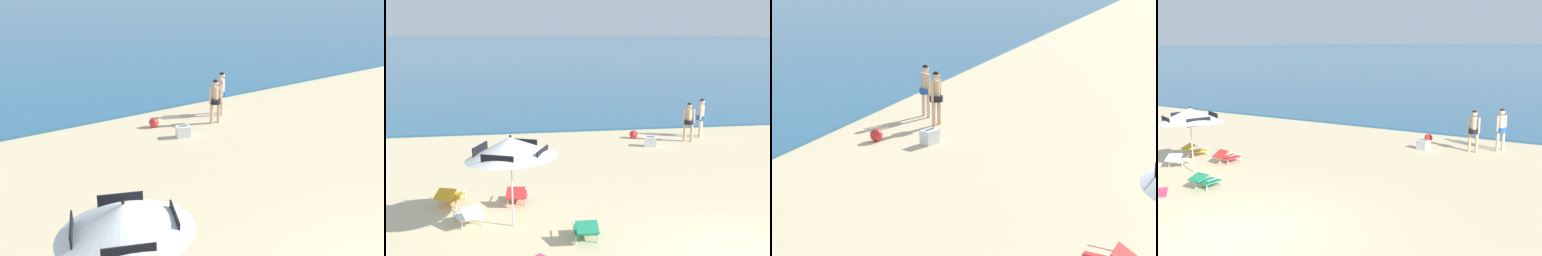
% 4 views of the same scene
% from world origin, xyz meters
% --- Properties ---
extents(ground_plane, '(800.00, 800.00, 0.00)m').
position_xyz_m(ground_plane, '(0.00, 0.00, 0.00)').
color(ground_plane, '#D1BA8E').
extents(beach_umbrella_striped_main, '(3.10, 3.10, 2.29)m').
position_xyz_m(beach_umbrella_striped_main, '(-4.66, 3.05, 1.97)').
color(beach_umbrella_striped_main, silver).
rests_on(beach_umbrella_striped_main, ground).
extents(lounge_chair_under_umbrella, '(0.67, 0.96, 0.52)m').
position_xyz_m(lounge_chair_under_umbrella, '(-4.53, 4.49, 0.27)').
color(lounge_chair_under_umbrella, red).
rests_on(lounge_chair_under_umbrella, ground).
extents(lounge_chair_beside_umbrella, '(0.80, 1.01, 0.51)m').
position_xyz_m(lounge_chair_beside_umbrella, '(-6.35, 4.64, 0.27)').
color(lounge_chair_beside_umbrella, gold).
rests_on(lounge_chair_beside_umbrella, ground).
extents(lounge_chair_facing_sea, '(0.61, 0.90, 0.50)m').
position_xyz_m(lounge_chair_facing_sea, '(-3.03, 2.03, 0.28)').
color(lounge_chair_facing_sea, '#1E7F56').
rests_on(lounge_chair_facing_sea, ground).
extents(lounge_chair_spare_folded, '(0.85, 1.02, 0.51)m').
position_xyz_m(lounge_chair_spare_folded, '(-5.71, 3.27, 0.27)').
color(lounge_chair_spare_folded, white).
rests_on(lounge_chair_spare_folded, ground).
extents(person_standing_near_shore, '(0.43, 0.44, 1.74)m').
position_xyz_m(person_standing_near_shore, '(3.89, 11.25, 1.01)').
color(person_standing_near_shore, beige).
rests_on(person_standing_near_shore, ground).
extents(person_standing_beside, '(0.50, 0.42, 1.71)m').
position_xyz_m(person_standing_beside, '(2.97, 10.49, 0.99)').
color(person_standing_beside, '#D8A87F').
rests_on(person_standing_beside, ground).
extents(cooler_box, '(0.58, 0.49, 0.43)m').
position_xyz_m(cooler_box, '(1.09, 9.91, 0.20)').
color(cooler_box, white).
rests_on(cooler_box, ground).
extents(beach_ball, '(0.36, 0.36, 0.36)m').
position_xyz_m(beach_ball, '(0.79, 11.43, 0.18)').
color(beach_ball, red).
rests_on(beach_ball, ground).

